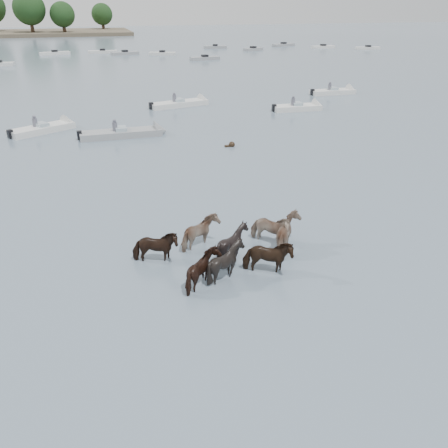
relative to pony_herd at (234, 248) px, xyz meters
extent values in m
plane|color=slate|center=(1.59, -0.99, -0.55)|extent=(400.00, 400.00, 0.00)
imported|color=black|center=(-2.89, 0.75, -0.01)|extent=(1.92, 1.18, 1.51)
imported|color=gray|center=(-0.92, 1.42, -0.02)|extent=(1.86, 1.93, 1.49)
imported|color=black|center=(0.02, 0.21, 0.01)|extent=(1.62, 1.49, 1.56)
imported|color=#846C59|center=(1.84, 0.95, 0.00)|extent=(1.89, 1.82, 1.52)
imported|color=black|center=(-1.52, -1.37, -0.04)|extent=(1.60, 1.74, 1.46)
imported|color=black|center=(-0.63, -1.06, 0.02)|extent=(1.69, 1.58, 1.57)
imported|color=black|center=(0.90, -1.19, 0.01)|extent=(2.01, 1.46, 1.55)
imported|color=#7E6755|center=(2.45, 0.31, 0.03)|extent=(1.54, 1.74, 1.59)
sphere|color=black|center=(4.59, 14.83, -0.43)|extent=(0.44, 0.44, 0.44)
cube|color=black|center=(4.34, 14.83, -0.53)|extent=(0.50, 0.22, 0.18)
cube|color=silver|center=(-8.19, 22.63, -0.35)|extent=(5.00, 3.93, 0.55)
cone|color=silver|center=(-6.11, 23.91, -0.35)|extent=(1.61, 1.83, 1.60)
cube|color=#99ADB7|center=(-8.19, 22.63, 0.00)|extent=(1.27, 1.37, 0.35)
cube|color=black|center=(-10.27, 21.34, -0.20)|extent=(0.48, 0.48, 0.60)
cylinder|color=#595966|center=(-8.59, 22.63, 0.20)|extent=(0.36, 0.36, 0.70)
sphere|color=#595966|center=(-8.59, 22.63, 0.65)|extent=(0.24, 0.24, 0.24)
cube|color=gray|center=(-2.49, 19.59, -0.35)|extent=(5.91, 1.66, 0.55)
cone|color=gray|center=(0.46, 19.62, -0.35)|extent=(0.92, 1.61, 1.60)
cube|color=#99ADB7|center=(-2.49, 19.59, 0.00)|extent=(0.81, 1.13, 0.35)
cube|color=black|center=(-5.44, 19.56, -0.20)|extent=(0.35, 0.35, 0.60)
cylinder|color=#595966|center=(-2.89, 19.59, 0.20)|extent=(0.36, 0.36, 0.70)
sphere|color=#595966|center=(-2.89, 19.59, 0.65)|extent=(0.24, 0.24, 0.24)
cube|color=silver|center=(3.79, 29.18, -0.35)|extent=(5.86, 2.92, 0.55)
cone|color=silver|center=(6.53, 29.86, -0.35)|extent=(1.26, 1.77, 1.60)
cube|color=#99ADB7|center=(3.79, 29.18, 0.00)|extent=(1.05, 1.28, 0.35)
cube|color=black|center=(1.06, 28.50, -0.20)|extent=(0.42, 0.42, 0.60)
cylinder|color=#595966|center=(3.39, 29.18, 0.20)|extent=(0.36, 0.36, 0.70)
sphere|color=#595966|center=(3.39, 29.18, 0.65)|extent=(0.24, 0.24, 0.24)
cube|color=silver|center=(13.85, 24.35, -0.35)|extent=(4.48, 1.82, 0.55)
cone|color=silver|center=(16.05, 24.24, -0.35)|extent=(0.98, 1.64, 1.60)
cube|color=#99ADB7|center=(13.85, 24.35, 0.00)|extent=(0.85, 1.16, 0.35)
cube|color=black|center=(11.64, 24.45, -0.20)|extent=(0.37, 0.37, 0.60)
cylinder|color=#595966|center=(13.45, 24.35, 0.20)|extent=(0.36, 0.36, 0.70)
sphere|color=#595966|center=(13.45, 24.35, 0.65)|extent=(0.24, 0.24, 0.24)
cube|color=silver|center=(21.05, 30.81, -0.35)|extent=(4.82, 1.65, 0.55)
cone|color=silver|center=(23.45, 30.78, -0.35)|extent=(0.92, 1.61, 1.60)
cube|color=#99ADB7|center=(21.05, 30.81, 0.00)|extent=(0.81, 1.13, 0.35)
cube|color=black|center=(18.65, 30.83, -0.20)|extent=(0.35, 0.35, 0.60)
cylinder|color=#595966|center=(20.65, 30.81, 0.20)|extent=(0.36, 0.36, 0.70)
sphere|color=#595966|center=(20.65, 30.81, 0.65)|extent=(0.24, 0.24, 0.24)
cube|color=silver|center=(-9.19, 83.34, -0.33)|extent=(5.69, 2.76, 0.60)
cube|color=black|center=(-9.19, 83.34, 0.05)|extent=(1.21, 1.21, 0.50)
cube|color=silver|center=(-0.28, 83.54, -0.33)|extent=(5.56, 1.87, 0.60)
cube|color=black|center=(-0.28, 83.54, 0.05)|extent=(1.07, 1.07, 0.50)
cube|color=gray|center=(3.62, 79.49, -0.33)|extent=(5.34, 2.57, 0.60)
cube|color=black|center=(3.62, 79.49, 0.05)|extent=(1.19, 1.19, 0.50)
cube|color=silver|center=(10.33, 76.77, -0.33)|extent=(5.17, 3.16, 0.60)
cube|color=black|center=(10.33, 76.77, 0.05)|extent=(1.29, 1.29, 0.50)
cube|color=gray|center=(15.99, 66.63, -0.33)|extent=(5.31, 2.36, 0.60)
cube|color=black|center=(15.99, 66.63, 0.05)|extent=(1.16, 1.16, 0.50)
cube|color=gray|center=(23.65, 87.41, -0.33)|extent=(5.18, 2.49, 0.60)
cube|color=black|center=(23.65, 87.41, 0.05)|extent=(1.18, 1.18, 0.50)
cube|color=gray|center=(29.78, 80.26, -0.33)|extent=(4.53, 3.09, 0.60)
cube|color=black|center=(29.78, 80.26, 0.05)|extent=(1.32, 1.32, 0.50)
cube|color=gray|center=(40.10, 88.46, -0.33)|extent=(5.94, 3.39, 0.60)
cube|color=black|center=(40.10, 88.46, 0.05)|extent=(1.28, 1.28, 0.50)
cube|color=silver|center=(46.18, 81.00, -0.33)|extent=(5.34, 2.07, 0.60)
cube|color=black|center=(46.18, 81.00, 0.05)|extent=(1.10, 1.10, 0.50)
cube|color=silver|center=(53.97, 75.80, -0.33)|extent=(5.26, 2.52, 0.60)
cube|color=black|center=(53.97, 75.80, 0.05)|extent=(1.19, 1.19, 0.50)
cylinder|color=#382619|center=(-17.09, 142.17, 1.50)|extent=(1.00, 1.00, 4.11)
sphere|color=black|center=(-17.09, 142.17, 6.86)|extent=(9.13, 9.13, 9.13)
cylinder|color=#382619|center=(-8.10, 141.42, 1.05)|extent=(1.00, 1.00, 3.20)
sphere|color=black|center=(-8.10, 141.42, 5.23)|extent=(7.12, 7.12, 7.12)
cylinder|color=#382619|center=(4.08, 156.24, 0.97)|extent=(1.00, 1.00, 3.05)
sphere|color=black|center=(4.08, 156.24, 4.95)|extent=(6.77, 6.77, 6.77)
camera|label=1|loc=(-4.72, -14.54, 8.40)|focal=36.74mm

